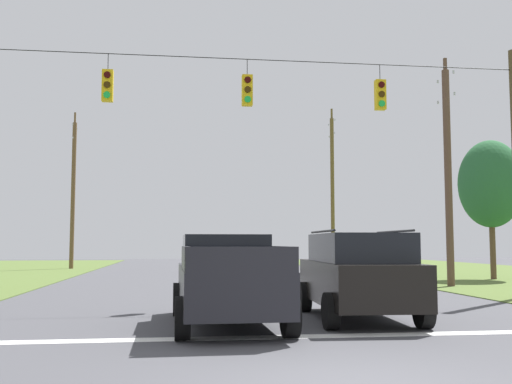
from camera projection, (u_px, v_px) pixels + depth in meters
stop_bar_stripe at (292, 337)px, 11.22m from camera, size 14.20×0.45×0.01m
lane_dash_0 at (252, 304)px, 17.14m from camera, size 2.50×0.15×0.01m
lane_dash_1 at (230, 286)px, 24.47m from camera, size 2.50×0.15×0.01m
lane_dash_2 at (221, 279)px, 29.52m from camera, size 2.50×0.15×0.01m
lane_dash_3 at (209, 269)px, 40.05m from camera, size 2.50×0.15×0.01m
overhead_signal_span at (250, 157)px, 18.03m from camera, size 17.61×0.31×8.04m
pickup_truck at (227, 280)px, 12.91m from camera, size 2.35×5.43×1.95m
suv_black at (358, 273)px, 13.85m from camera, size 2.41×4.89×2.05m
distant_car_crossing_white at (227, 260)px, 35.22m from camera, size 2.08×4.33×1.52m
utility_pole_mid_right at (448, 171)px, 24.40m from camera, size 0.30×1.61×9.45m
utility_pole_far_right at (332, 188)px, 42.05m from camera, size 0.27×1.84×11.34m
utility_pole_far_left at (73, 191)px, 41.00m from camera, size 0.29×1.88×10.84m
tree_roadside_right at (491, 184)px, 29.11m from camera, size 3.07×3.07×6.80m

